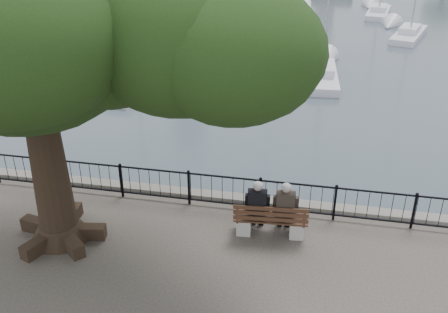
% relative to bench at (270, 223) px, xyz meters
% --- Properties ---
extents(harbor, '(260.00, 260.00, 1.20)m').
position_rel_bench_xyz_m(harbor, '(-1.41, 1.52, -0.84)').
color(harbor, '#635F57').
rests_on(harbor, ground).
extents(railing, '(22.06, 0.06, 1.00)m').
position_rel_bench_xyz_m(railing, '(-1.41, 1.02, 0.22)').
color(railing, black).
rests_on(railing, ground).
extents(bench, '(1.90, 0.71, 0.98)m').
position_rel_bench_xyz_m(bench, '(0.00, 0.00, 0.00)').
color(bench, '#9E9C98').
rests_on(bench, ground).
extents(person_left, '(0.47, 0.80, 1.56)m').
position_rel_bench_xyz_m(person_left, '(-0.36, 0.08, 0.37)').
color(person_left, black).
rests_on(person_left, ground).
extents(person_right, '(0.47, 0.80, 1.56)m').
position_rel_bench_xyz_m(person_right, '(0.33, 0.13, 0.37)').
color(person_right, black).
rests_on(person_right, ground).
extents(tree, '(10.22, 7.13, 8.34)m').
position_rel_bench_xyz_m(tree, '(-4.42, -1.07, 5.14)').
color(tree, black).
rests_on(tree, ground).
extents(sailboat_a, '(2.23, 5.35, 10.26)m').
position_rel_bench_xyz_m(sailboat_a, '(-8.16, 12.53, -1.03)').
color(sailboat_a, silver).
rests_on(sailboat_a, ground).
extents(sailboat_b, '(2.71, 5.19, 10.38)m').
position_rel_bench_xyz_m(sailboat_b, '(-2.09, 17.60, -1.02)').
color(sailboat_b, silver).
rests_on(sailboat_b, ground).
extents(sailboat_c, '(1.96, 5.89, 10.73)m').
position_rel_bench_xyz_m(sailboat_c, '(0.94, 16.31, -1.03)').
color(sailboat_c, silver).
rests_on(sailboat_c, ground).
extents(sailboat_d, '(3.31, 6.14, 11.46)m').
position_rel_bench_xyz_m(sailboat_d, '(6.82, 27.31, -1.02)').
color(sailboat_d, silver).
rests_on(sailboat_d, ground).
extents(sailboat_e, '(3.31, 5.45, 12.33)m').
position_rel_bench_xyz_m(sailboat_e, '(-14.58, 31.52, -0.98)').
color(sailboat_e, silver).
rests_on(sailboat_e, ground).
extents(sailboat_f, '(3.71, 5.76, 11.93)m').
position_rel_bench_xyz_m(sailboat_f, '(-2.33, 34.88, -1.00)').
color(sailboat_f, silver).
rests_on(sailboat_f, ground).
extents(sailboat_g, '(2.58, 6.33, 10.46)m').
position_rel_bench_xyz_m(sailboat_g, '(5.24, 35.40, -1.05)').
color(sailboat_g, silver).
rests_on(sailboat_g, ground).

